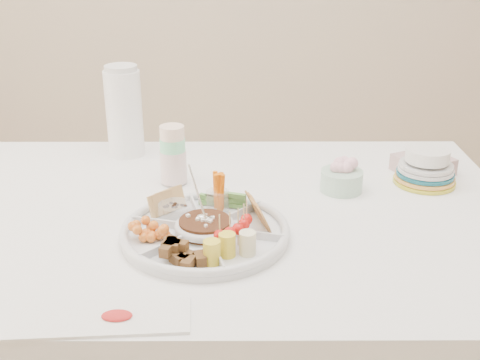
{
  "coord_description": "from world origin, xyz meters",
  "views": [
    {
      "loc": [
        0.05,
        -1.35,
        1.43
      ],
      "look_at": [
        0.06,
        -0.04,
        0.86
      ],
      "focal_mm": 45.0,
      "sensor_mm": 36.0,
      "label": 1
    }
  ],
  "objects_px": {
    "party_tray": "(205,229)",
    "thermos": "(124,110)",
    "plate_stack": "(426,165)",
    "dining_table": "(220,334)"
  },
  "relations": [
    {
      "from": "dining_table",
      "to": "party_tray",
      "type": "relative_size",
      "value": 4.0
    },
    {
      "from": "party_tray",
      "to": "thermos",
      "type": "xyz_separation_m",
      "value": [
        -0.27,
        0.54,
        0.12
      ]
    },
    {
      "from": "thermos",
      "to": "party_tray",
      "type": "bearing_deg",
      "value": -63.54
    },
    {
      "from": "thermos",
      "to": "plate_stack",
      "type": "xyz_separation_m",
      "value": [
        0.86,
        -0.23,
        -0.09
      ]
    },
    {
      "from": "party_tray",
      "to": "plate_stack",
      "type": "relative_size",
      "value": 2.26
    },
    {
      "from": "party_tray",
      "to": "thermos",
      "type": "bearing_deg",
      "value": 116.46
    },
    {
      "from": "dining_table",
      "to": "party_tray",
      "type": "distance_m",
      "value": 0.43
    },
    {
      "from": "dining_table",
      "to": "party_tray",
      "type": "bearing_deg",
      "value": -99.93
    },
    {
      "from": "dining_table",
      "to": "plate_stack",
      "type": "height_order",
      "value": "plate_stack"
    },
    {
      "from": "dining_table",
      "to": "party_tray",
      "type": "height_order",
      "value": "party_tray"
    }
  ]
}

